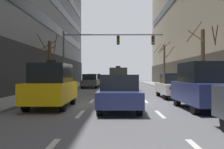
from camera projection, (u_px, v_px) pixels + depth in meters
ground_plane at (119, 105)px, 13.32m from camera, size 120.00×120.00×0.00m
sidewalk_left at (2, 104)px, 13.41m from camera, size 2.58×80.00×0.14m
lane_stripe_l1_s3 at (80, 114)px, 10.34m from camera, size 0.16×2.00×0.01m
lane_stripe_l1_s4 at (92, 101)px, 15.34m from camera, size 0.16×2.00×0.01m
lane_stripe_l1_s5 at (98, 95)px, 20.34m from camera, size 0.16×2.00×0.01m
lane_stripe_l1_s6 at (101, 91)px, 25.34m from camera, size 0.16×2.00×0.01m
lane_stripe_l1_s7 at (104, 88)px, 30.34m from camera, size 0.16×2.00×0.01m
lane_stripe_l1_s8 at (106, 86)px, 35.34m from camera, size 0.16×2.00×0.01m
lane_stripe_l1_s9 at (107, 85)px, 40.34m from camera, size 0.16×2.00×0.01m
lane_stripe_l1_s10 at (108, 83)px, 45.34m from camera, size 0.16×2.00×0.01m
lane_stripe_l2_s3 at (160, 114)px, 10.29m from camera, size 0.16×2.00×0.01m
lane_stripe_l2_s4 at (146, 101)px, 15.29m from camera, size 0.16×2.00×0.01m
lane_stripe_l2_s5 at (138, 95)px, 20.29m from camera, size 0.16×2.00×0.01m
lane_stripe_l2_s6 at (134, 91)px, 25.29m from camera, size 0.16×2.00×0.01m
lane_stripe_l2_s7 at (131, 88)px, 30.29m from camera, size 0.16×2.00×0.01m
lane_stripe_l2_s8 at (129, 86)px, 35.29m from camera, size 0.16×2.00×0.01m
lane_stripe_l2_s9 at (127, 85)px, 40.29m from camera, size 0.16×2.00×0.01m
lane_stripe_l2_s10 at (126, 84)px, 45.29m from camera, size 0.16×2.00×0.01m
taxi_driving_0 at (118, 79)px, 25.75m from camera, size 1.98×4.65×2.43m
car_driving_1 at (90, 81)px, 30.08m from camera, size 1.83×4.37×1.64m
taxi_driving_2 at (52, 86)px, 12.29m from camera, size 1.83×4.33×2.27m
car_driving_3 at (95, 80)px, 35.40m from camera, size 2.00×4.50×1.67m
car_driving_4 at (119, 93)px, 11.13m from camera, size 1.77×4.22×1.58m
taxi_driving_5 at (116, 79)px, 39.58m from camera, size 1.93×4.55×1.89m
car_parked_1 at (203, 86)px, 11.58m from camera, size 1.95×4.44×2.13m
car_parked_2 at (174, 86)px, 17.38m from camera, size 1.88×4.45×1.66m
traffic_signal_0 at (101, 47)px, 24.66m from camera, size 9.58×0.35×5.59m
street_tree_0 at (49, 64)px, 21.94m from camera, size 2.06×2.41×4.91m
street_tree_1 at (164, 63)px, 31.93m from camera, size 2.46×1.77×5.55m
street_tree_2 at (203, 60)px, 17.73m from camera, size 2.17×2.16×5.29m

